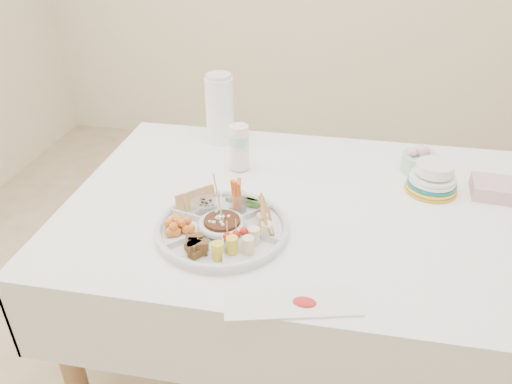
% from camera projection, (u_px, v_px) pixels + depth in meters
% --- Properties ---
extents(floor, '(4.00, 4.00, 0.00)m').
position_uv_depth(floor, '(298.00, 365.00, 1.97)').
color(floor, tan).
rests_on(floor, ground).
extents(dining_table, '(1.52, 1.02, 0.76)m').
position_uv_depth(dining_table, '(302.00, 293.00, 1.77)').
color(dining_table, white).
rests_on(dining_table, floor).
extents(party_tray, '(0.46, 0.46, 0.04)m').
position_uv_depth(party_tray, '(222.00, 226.00, 1.43)').
color(party_tray, silver).
rests_on(party_tray, dining_table).
extents(bean_dip, '(0.12, 0.12, 0.04)m').
position_uv_depth(bean_dip, '(222.00, 224.00, 1.43)').
color(bean_dip, '#542010').
rests_on(bean_dip, party_tray).
extents(tortillas, '(0.13, 0.13, 0.06)m').
position_uv_depth(tortillas, '(267.00, 218.00, 1.43)').
color(tortillas, '#A87526').
rests_on(tortillas, party_tray).
extents(carrot_cucumber, '(0.14, 0.14, 0.10)m').
position_uv_depth(carrot_cucumber, '(242.00, 192.00, 1.51)').
color(carrot_cucumber, orange).
rests_on(carrot_cucumber, party_tray).
extents(pita_raisins, '(0.14, 0.14, 0.06)m').
position_uv_depth(pita_raisins, '(200.00, 200.00, 1.51)').
color(pita_raisins, tan).
rests_on(pita_raisins, party_tray).
extents(cherries, '(0.14, 0.14, 0.05)m').
position_uv_depth(cherries, '(176.00, 224.00, 1.42)').
color(cherries, orange).
rests_on(cherries, party_tray).
extents(granola_chunks, '(0.14, 0.14, 0.05)m').
position_uv_depth(granola_chunks, '(199.00, 247.00, 1.33)').
color(granola_chunks, '#412410').
rests_on(granola_chunks, party_tray).
extents(banana_tomato, '(0.13, 0.13, 0.09)m').
position_uv_depth(banana_tomato, '(247.00, 238.00, 1.32)').
color(banana_tomato, '#D7C885').
rests_on(banana_tomato, party_tray).
extents(cup_stack, '(0.09, 0.09, 0.20)m').
position_uv_depth(cup_stack, '(239.00, 144.00, 1.72)').
color(cup_stack, beige).
rests_on(cup_stack, dining_table).
extents(thermos, '(0.13, 0.13, 0.28)m').
position_uv_depth(thermos, '(220.00, 108.00, 1.90)').
color(thermos, white).
rests_on(thermos, dining_table).
extents(flower_bowl, '(0.14, 0.14, 0.09)m').
position_uv_depth(flower_bowl, '(421.00, 159.00, 1.74)').
color(flower_bowl, '#A2D1B9').
rests_on(flower_bowl, dining_table).
extents(napkin_stack, '(0.15, 0.13, 0.05)m').
position_uv_depth(napkin_stack, '(495.00, 189.00, 1.61)').
color(napkin_stack, '#D6A5AE').
rests_on(napkin_stack, dining_table).
extents(plate_stack, '(0.19, 0.19, 0.11)m').
position_uv_depth(plate_stack, '(433.00, 177.00, 1.62)').
color(plate_stack, '#DCBF58').
rests_on(plate_stack, dining_table).
extents(placemat, '(0.34, 0.19, 0.01)m').
position_uv_depth(placemat, '(292.00, 302.00, 1.20)').
color(placemat, white).
rests_on(placemat, dining_table).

